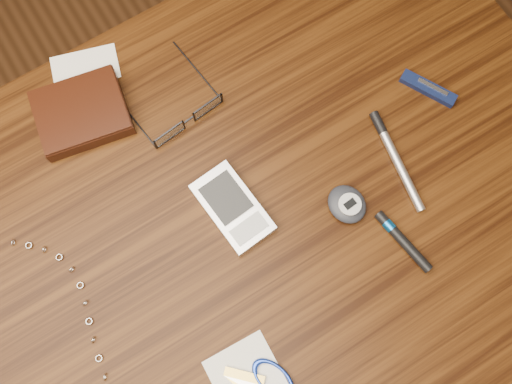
% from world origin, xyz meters
% --- Properties ---
extents(ground, '(3.80, 3.80, 0.00)m').
position_xyz_m(ground, '(0.00, 0.00, 0.00)').
color(ground, '#472814').
rests_on(ground, ground).
extents(desk, '(1.00, 0.70, 0.75)m').
position_xyz_m(desk, '(0.00, 0.00, 0.65)').
color(desk, '#321908').
rests_on(desk, ground).
extents(wallet_and_card, '(0.16, 0.17, 0.03)m').
position_xyz_m(wallet_and_card, '(-0.10, 0.25, 0.76)').
color(wallet_and_card, black).
rests_on(wallet_and_card, desk).
extents(eyeglasses, '(0.13, 0.13, 0.03)m').
position_xyz_m(eyeglasses, '(0.02, 0.17, 0.76)').
color(eyeglasses, black).
rests_on(eyeglasses, desk).
extents(pda_phone, '(0.07, 0.12, 0.02)m').
position_xyz_m(pda_phone, '(0.01, 0.02, 0.76)').
color(pda_phone, silver).
rests_on(pda_phone, desk).
extents(pedometer, '(0.05, 0.06, 0.02)m').
position_xyz_m(pedometer, '(0.14, -0.05, 0.76)').
color(pedometer, '#21232C').
rests_on(pedometer, desk).
extents(notepad_keys, '(0.10, 0.10, 0.01)m').
position_xyz_m(notepad_keys, '(-0.08, -0.18, 0.75)').
color(notepad_keys, silver).
rests_on(notepad_keys, desk).
extents(pocket_knife, '(0.05, 0.08, 0.01)m').
position_xyz_m(pocket_knife, '(0.33, 0.03, 0.76)').
color(pocket_knife, '#0B1835').
rests_on(pocket_knife, desk).
extents(silver_pen, '(0.04, 0.15, 0.01)m').
position_xyz_m(silver_pen, '(0.23, -0.02, 0.76)').
color(silver_pen, '#B0B0B5').
rests_on(silver_pen, desk).
extents(black_blue_pen, '(0.03, 0.10, 0.01)m').
position_xyz_m(black_blue_pen, '(0.17, -0.13, 0.76)').
color(black_blue_pen, black).
rests_on(black_blue_pen, desk).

